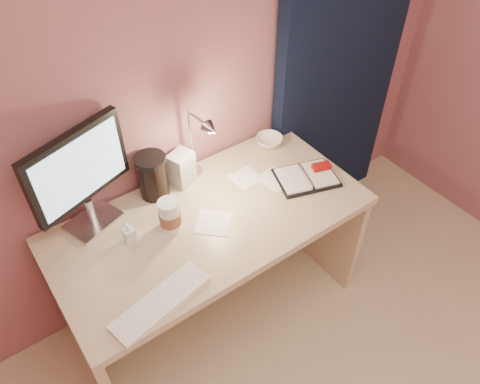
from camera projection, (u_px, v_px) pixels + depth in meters
room at (330, 45)px, 2.36m from camera, size 3.50×3.50×3.50m
desk at (204, 240)px, 2.26m from camera, size 1.40×0.70×0.73m
monitor at (78, 173)px, 1.84m from camera, size 0.44×0.22×0.48m
keyboard at (161, 302)px, 1.73m from camera, size 0.42×0.20×0.02m
planner at (308, 176)px, 2.24m from camera, size 0.33×0.29×0.04m
paper_a at (246, 178)px, 2.24m from camera, size 0.13×0.13×0.00m
paper_b at (275, 179)px, 2.24m from camera, size 0.16×0.16×0.00m
paper_c at (214, 223)px, 2.03m from camera, size 0.21×0.21×0.00m
coffee_cup at (170, 216)px, 1.97m from camera, size 0.09×0.09×0.15m
bowl at (269, 141)px, 2.42m from camera, size 0.19×0.19×0.04m
lotion_bottle at (129, 232)px, 1.93m from camera, size 0.05×0.05×0.10m
dark_jar at (153, 178)px, 2.10m from camera, size 0.14×0.14×0.19m
product_box at (182, 168)px, 2.17m from camera, size 0.13×0.12×0.17m
desk_lamp at (199, 145)px, 2.05m from camera, size 0.10×0.23×0.37m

